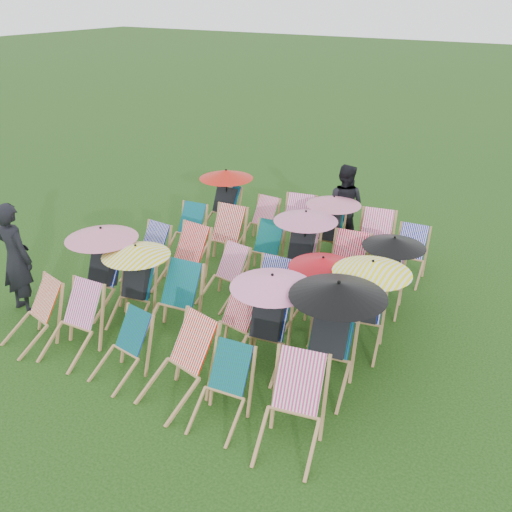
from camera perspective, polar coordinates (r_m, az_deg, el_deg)
The scene contains 33 objects.
ground at distance 9.12m, azimuth -1.57°, elevation -5.26°, with size 100.00×100.00×0.00m, color black.
deckchair_0 at distance 8.69m, azimuth -21.51°, elevation -5.48°, with size 0.75×0.92×0.89m.
deckchair_1 at distance 8.25m, azimuth -18.01°, elevation -6.40°, with size 0.68×0.91×0.95m.
deckchair_2 at distance 7.65m, azimuth -13.38°, elevation -9.00°, with size 0.65×0.84×0.84m.
deckchair_3 at distance 7.10m, azimuth -7.90°, elevation -10.65°, with size 0.84×1.04×1.01m.
deckchair_4 at distance 6.76m, azimuth -3.51°, elevation -13.24°, with size 0.66×0.86×0.87m.
deckchair_5 at distance 6.40m, azimuth 3.57°, elevation -15.13°, with size 0.83×1.03×1.00m.
deckchair_6 at distance 9.20m, azimuth -15.47°, elevation -1.04°, with size 1.11×1.16×1.32m.
deckchair_7 at distance 8.74m, azimuth -12.18°, elevation -2.57°, with size 1.02×1.11×1.21m.
deckchair_8 at distance 8.33m, azimuth -8.41°, elevation -4.75°, with size 0.77×1.00×1.01m.
deckchair_9 at distance 7.89m, azimuth -2.62°, elevation -6.82°, with size 0.70×0.89×0.89m.
deckchair_10 at distance 7.52m, azimuth 1.00°, elevation -6.37°, with size 1.10×1.19×1.31m.
deckchair_11 at distance 7.17m, azimuth 7.35°, elevation -7.73°, with size 1.21×1.31×1.43m.
deckchair_12 at distance 10.06m, azimuth -10.98°, elevation 0.25°, with size 0.63×0.86×0.90m.
deckchair_13 at distance 9.59m, azimuth -7.49°, elevation -0.42°, with size 0.73×0.98×1.02m.
deckchair_14 at distance 9.16m, azimuth -3.31°, elevation -2.02°, with size 0.67×0.86×0.87m.
deckchair_15 at distance 8.67m, azimuth 1.06°, elevation -3.65°, with size 0.64×0.85×0.88m.
deckchair_16 at distance 8.33m, azimuth 5.97°, elevation -3.71°, with size 0.99×1.06×1.17m.
deckchair_17 at distance 8.04m, azimuth 10.83°, elevation -4.68°, with size 1.09×1.18×1.29m.
deckchair_18 at distance 10.88m, azimuth -7.05°, elevation 2.49°, with size 0.68×0.88×0.89m.
deckchair_19 at distance 10.32m, azimuth -3.50°, elevation 1.72°, with size 0.74×0.99×1.02m.
deckchair_20 at distance 10.01m, azimuth 0.72°, elevation 0.55°, with size 0.67×0.87×0.88m.
deckchair_21 at distance 9.64m, azimuth 4.46°, elevation 0.96°, with size 1.08×1.15×1.28m.
deckchair_22 at distance 9.29m, azimuth 8.79°, elevation -1.38°, with size 0.79×1.02×1.02m.
deckchair_23 at distance 9.13m, azimuth 13.04°, elevation -1.53°, with size 0.98×1.07×1.17m.
deckchair_24 at distance 11.75m, azimuth -3.42°, elevation 5.64°, with size 1.09×1.15×1.30m.
deckchair_25 at distance 11.27m, azimuth 0.31°, elevation 3.42°, with size 0.60×0.81×0.86m.
deckchair_26 at distance 10.92m, azimuth 3.90°, elevation 3.04°, with size 0.83×1.03×1.00m.
deckchair_27 at distance 10.61m, azimuth 7.32°, elevation 2.92°, with size 1.00×1.09×1.19m.
deckchair_28 at distance 10.33m, azimuth 11.63°, elevation 1.22°, with size 0.84×1.05×1.02m.
deckchair_29 at distance 10.19m, azimuth 14.98°, elevation 0.09°, with size 0.65×0.86×0.88m.
person_left at distance 9.42m, azimuth -22.88°, elevation -0.21°, with size 0.65×0.43×1.79m, color black.
person_rear at distance 11.20m, azimuth 8.79°, elevation 5.07°, with size 0.79×0.61×1.62m, color black.
Camera 1 is at (4.32, -6.54, 4.66)m, focal length 40.00 mm.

